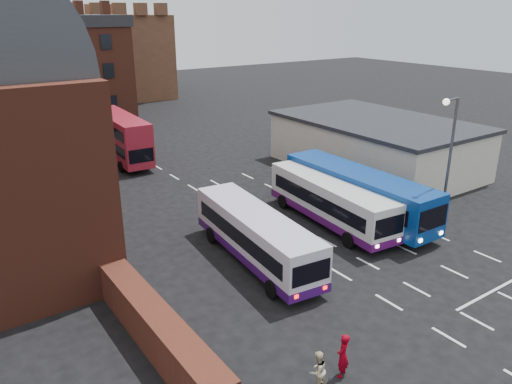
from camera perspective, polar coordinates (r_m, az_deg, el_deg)
ground at (r=24.90m, az=13.52°, el=-11.34°), size 180.00×180.00×0.00m
forecourt_wall at (r=20.62m, az=-11.05°, el=-15.45°), size 1.20×10.00×1.80m
cream_building at (r=43.20m, az=13.49°, el=5.37°), size 10.40×16.40×4.25m
brick_terrace at (r=61.00m, az=-25.22°, el=11.45°), size 22.00×10.00×11.00m
castle_keep at (r=83.03m, az=-19.64°, el=14.37°), size 22.00×22.00×12.00m
bus_white_outbound at (r=26.47m, az=-0.01°, el=-4.73°), size 3.32×10.32×2.77m
bus_white_inbound at (r=31.44m, az=8.52°, el=-0.79°), size 3.29×10.44×2.80m
bus_blue at (r=32.54m, az=11.54°, el=0.12°), size 3.02×11.54×3.14m
bus_red_double at (r=45.92m, az=-15.21°, el=6.12°), size 2.97×10.37×4.11m
street_lamp at (r=30.65m, az=21.11°, el=4.10°), size 1.67×0.51×8.29m
pedestrian_red at (r=19.43m, az=9.90°, el=-17.94°), size 0.76×0.65×1.77m
pedestrian_beige at (r=18.88m, az=7.06°, el=-19.58°), size 0.79×0.65×1.52m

